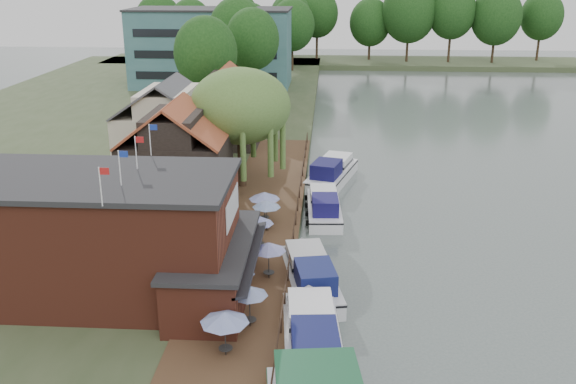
{
  "coord_description": "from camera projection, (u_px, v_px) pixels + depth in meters",
  "views": [
    {
      "loc": [
        -3.06,
        -34.26,
        19.22
      ],
      "look_at": [
        -6.0,
        12.0,
        3.0
      ],
      "focal_mm": 40.0,
      "sensor_mm": 36.0,
      "label": 1
    }
  ],
  "objects": [
    {
      "name": "cruiser_3",
      "position": [
        332.0,
        169.0,
        60.6
      ],
      "size": [
        5.96,
        10.82,
        2.52
      ],
      "primitive_type": null,
      "rotation": [
        0.0,
        0.0,
        -0.27
      ],
      "color": "white",
      "rests_on": "ground"
    },
    {
      "name": "umbrella_1",
      "position": [
        250.0,
        306.0,
        33.98
      ],
      "size": [
        1.99,
        1.99,
        2.38
      ],
      "primitive_type": null,
      "color": "navy",
      "rests_on": "quay_deck"
    },
    {
      "name": "umbrella_5",
      "position": [
        267.0,
        215.0,
        46.42
      ],
      "size": [
        2.09,
        2.09,
        2.38
      ],
      "primitive_type": null,
      "color": "navy",
      "rests_on": "quay_deck"
    },
    {
      "name": "bank_tree_1",
      "position": [
        253.0,
        60.0,
        84.23
      ],
      "size": [
        7.03,
        7.03,
        13.53
      ],
      "primitive_type": null,
      "color": "#143811",
      "rests_on": "land_bank"
    },
    {
      "name": "land_bank",
      "position": [
        91.0,
        142.0,
        73.04
      ],
      "size": [
        50.0,
        140.0,
        1.0
      ],
      "primitive_type": "cube",
      "color": "#384728",
      "rests_on": "ground"
    },
    {
      "name": "cottage_c",
      "position": [
        226.0,
        106.0,
        68.63
      ],
      "size": [
        7.6,
        7.6,
        8.5
      ],
      "primitive_type": null,
      "color": "black",
      "rests_on": "land_bank"
    },
    {
      "name": "cruiser_1",
      "position": [
        310.0,
        271.0,
        40.32
      ],
      "size": [
        5.1,
        10.41,
        2.42
      ],
      "primitive_type": null,
      "rotation": [
        0.0,
        0.0,
        0.2
      ],
      "color": "silver",
      "rests_on": "ground"
    },
    {
      "name": "umbrella_2",
      "position": [
        234.0,
        284.0,
        36.35
      ],
      "size": [
        2.4,
        2.4,
        2.38
      ],
      "primitive_type": null,
      "color": "#1B3D95",
      "rests_on": "quay_deck"
    },
    {
      "name": "bank_tree_5",
      "position": [
        292.0,
        29.0,
        126.54
      ],
      "size": [
        7.18,
        7.18,
        13.8
      ],
      "primitive_type": null,
      "color": "#143811",
      "rests_on": "land_bank"
    },
    {
      "name": "bank_tree_4",
      "position": [
        292.0,
        35.0,
        118.63
      ],
      "size": [
        8.3,
        8.3,
        13.05
      ],
      "primitive_type": null,
      "color": "#143811",
      "rests_on": "land_bank"
    },
    {
      "name": "umbrella_3",
      "position": [
        269.0,
        260.0,
        39.3
      ],
      "size": [
        2.15,
        2.15,
        2.38
      ],
      "primitive_type": null,
      "color": "navy",
      "rests_on": "quay_deck"
    },
    {
      "name": "bank_tree_2",
      "position": [
        237.0,
        50.0,
        91.14
      ],
      "size": [
        7.96,
        7.96,
        14.53
      ],
      "primitive_type": null,
      "color": "#143811",
      "rests_on": "land_bank"
    },
    {
      "name": "umbrella_4",
      "position": [
        259.0,
        232.0,
        43.46
      ],
      "size": [
        2.01,
        2.01,
        2.38
      ],
      "primitive_type": null,
      "color": "navy",
      "rests_on": "quay_deck"
    },
    {
      "name": "cruiser_0",
      "position": [
        312.0,
        332.0,
        33.49
      ],
      "size": [
        4.23,
        10.58,
        2.52
      ],
      "primitive_type": null,
      "rotation": [
        0.0,
        0.0,
        0.09
      ],
      "color": "white",
      "rests_on": "ground"
    },
    {
      "name": "pub",
      "position": [
        135.0,
        237.0,
        36.8
      ],
      "size": [
        20.0,
        11.0,
        7.3
      ],
      "primitive_type": null,
      "color": "maroon",
      "rests_on": "land_bank"
    },
    {
      "name": "cottage_a",
      "position": [
        176.0,
        155.0,
        50.79
      ],
      "size": [
        8.6,
        7.6,
        8.5
      ],
      "primitive_type": null,
      "color": "black",
      "rests_on": "land_bank"
    },
    {
      "name": "bank_tree_3",
      "position": [
        250.0,
        41.0,
        109.05
      ],
      "size": [
        7.21,
        7.21,
        12.87
      ],
      "primitive_type": null,
      "color": "#143811",
      "rests_on": "land_bank"
    },
    {
      "name": "willow",
      "position": [
        241.0,
        129.0,
        54.92
      ],
      "size": [
        8.6,
        8.6,
        10.43
      ],
      "primitive_type": null,
      "color": "#476B2D",
      "rests_on": "land_bank"
    },
    {
      "name": "cottage_b",
      "position": [
        169.0,
        125.0,
        60.39
      ],
      "size": [
        9.6,
        8.6,
        8.5
      ],
      "primitive_type": null,
      "color": "beige",
      "rests_on": "land_bank"
    },
    {
      "name": "quay_deck",
      "position": [
        260.0,
        225.0,
        47.99
      ],
      "size": [
        6.0,
        50.0,
        0.1
      ],
      "primitive_type": "cube",
      "color": "#47301E",
      "rests_on": "land_bank"
    },
    {
      "name": "quay_rail",
      "position": [
        296.0,
        218.0,
        48.15
      ],
      "size": [
        0.2,
        49.0,
        1.0
      ],
      "primitive_type": null,
      "color": "black",
      "rests_on": "land_bank"
    },
    {
      "name": "umbrella_6",
      "position": [
        265.0,
        207.0,
        48.07
      ],
      "size": [
        2.35,
        2.35,
        2.38
      ],
      "primitive_type": null,
      "color": "navy",
      "rests_on": "quay_deck"
    },
    {
      "name": "cruiser_2",
      "position": [
        324.0,
        203.0,
        52.19
      ],
      "size": [
        3.51,
        9.47,
        2.24
      ],
      "primitive_type": null,
      "rotation": [
        0.0,
        0.0,
        0.05
      ],
      "color": "white",
      "rests_on": "ground"
    },
    {
      "name": "ground",
      "position": [
        375.0,
        307.0,
        38.44
      ],
      "size": [
        260.0,
        260.0,
        0.0
      ],
      "primitive_type": "plane",
      "color": "#4C5855",
      "rests_on": "ground"
    },
    {
      "name": "bank_tree_0",
      "position": [
        206.0,
        72.0,
        76.52
      ],
      "size": [
        7.56,
        7.56,
        13.08
      ],
      "primitive_type": null,
      "color": "#143811",
      "rests_on": "land_bank"
    },
    {
      "name": "umbrella_0",
      "position": [
        225.0,
        334.0,
        31.41
      ],
      "size": [
        2.44,
        2.44,
        2.38
      ],
      "primitive_type": null,
      "color": "navy",
      "rests_on": "quay_deck"
    },
    {
      "name": "hotel_block",
      "position": [
        212.0,
        47.0,
        103.34
      ],
      "size": [
        25.4,
        12.4,
        12.3
      ],
      "primitive_type": null,
      "color": "#38666B",
      "rests_on": "land_bank"
    }
  ]
}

